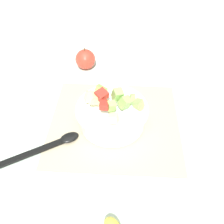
# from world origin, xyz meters

# --- Properties ---
(ground_plane) EXTENTS (2.40, 2.40, 0.00)m
(ground_plane) POSITION_xyz_m (0.00, 0.00, 0.00)
(ground_plane) COLOR silver
(placemat) EXTENTS (0.40, 0.37, 0.01)m
(placemat) POSITION_xyz_m (0.00, 0.00, 0.00)
(placemat) COLOR tan
(placemat) RESTS_ON ground_plane
(salad_bowl) EXTENTS (0.22, 0.22, 0.13)m
(salad_bowl) POSITION_xyz_m (0.01, 0.00, 0.05)
(salad_bowl) COLOR white
(salad_bowl) RESTS_ON placemat
(serving_spoon) EXTENTS (0.22, 0.15, 0.01)m
(serving_spoon) POSITION_xyz_m (0.17, 0.10, 0.01)
(serving_spoon) COLOR black
(serving_spoon) RESTS_ON placemat
(whole_apple) EXTENTS (0.08, 0.08, 0.09)m
(whole_apple) POSITION_xyz_m (0.13, -0.29, 0.04)
(whole_apple) COLOR #BC3828
(whole_apple) RESTS_ON ground_plane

